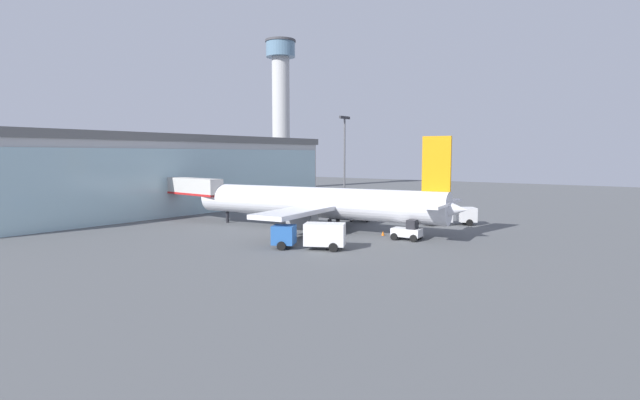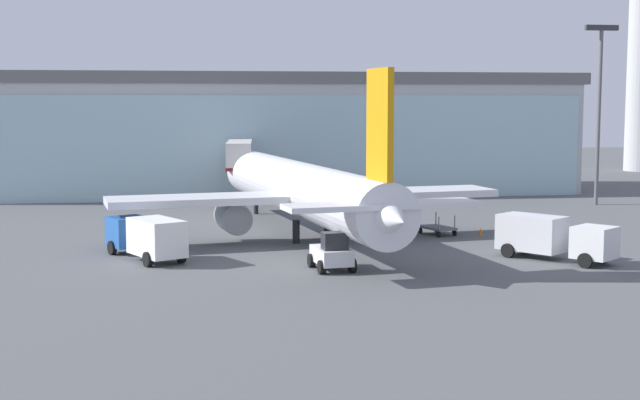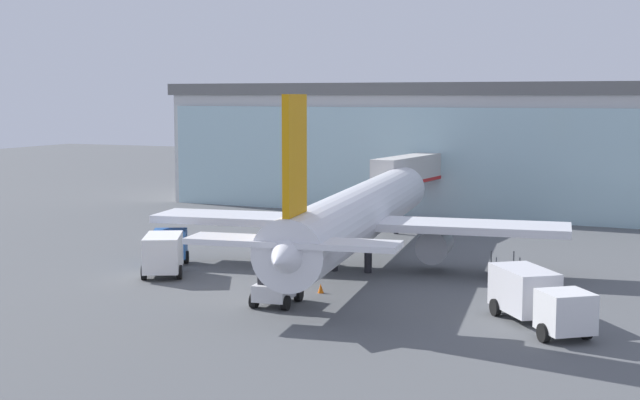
# 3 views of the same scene
# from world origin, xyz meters

# --- Properties ---
(ground) EXTENTS (240.00, 240.00, 0.00)m
(ground) POSITION_xyz_m (0.00, 0.00, 0.00)
(ground) COLOR #545659
(terminal_building) EXTENTS (65.90, 17.29, 12.70)m
(terminal_building) POSITION_xyz_m (-0.00, 37.31, 6.36)
(terminal_building) COLOR #B9B9B9
(terminal_building) RESTS_ON ground
(jet_bridge) EXTENTS (3.51, 14.02, 6.10)m
(jet_bridge) POSITION_xyz_m (-3.97, 25.51, 4.72)
(jet_bridge) COLOR beige
(jet_bridge) RESTS_ON ground
(apron_light_mast) EXTENTS (3.20, 0.40, 16.81)m
(apron_light_mast) POSITION_xyz_m (29.33, 20.07, 10.11)
(apron_light_mast) COLOR #59595E
(apron_light_mast) RESTS_ON ground
(airplane) EXTENTS (27.95, 37.42, 11.53)m
(airplane) POSITION_xyz_m (-1.03, 3.75, 3.45)
(airplane) COLOR silver
(airplane) RESTS_ON ground
(catering_truck) EXTENTS (5.29, 7.50, 2.65)m
(catering_truck) POSITION_xyz_m (-11.78, -3.22, 1.47)
(catering_truck) COLOR #2659A5
(catering_truck) RESTS_ON ground
(fuel_truck) EXTENTS (6.19, 7.13, 2.65)m
(fuel_truck) POSITION_xyz_m (12.81, -7.38, 1.47)
(fuel_truck) COLOR silver
(fuel_truck) RESTS_ON ground
(baggage_cart) EXTENTS (2.48, 3.18, 1.50)m
(baggage_cart) POSITION_xyz_m (8.91, 3.85, 0.50)
(baggage_cart) COLOR slate
(baggage_cart) RESTS_ON ground
(pushback_tug) EXTENTS (2.48, 3.38, 2.30)m
(pushback_tug) POSITION_xyz_m (-1.10, -8.58, 0.97)
(pushback_tug) COLOR silver
(pushback_tug) RESTS_ON ground
(safety_cone_nose) EXTENTS (0.36, 0.36, 0.55)m
(safety_cone_nose) POSITION_xyz_m (-0.04, -4.86, 0.28)
(safety_cone_nose) COLOR orange
(safety_cone_nose) RESTS_ON ground
(safety_cone_wingtip) EXTENTS (0.36, 0.36, 0.55)m
(safety_cone_wingtip) POSITION_xyz_m (11.89, 2.93, 0.28)
(safety_cone_wingtip) COLOR orange
(safety_cone_wingtip) RESTS_ON ground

